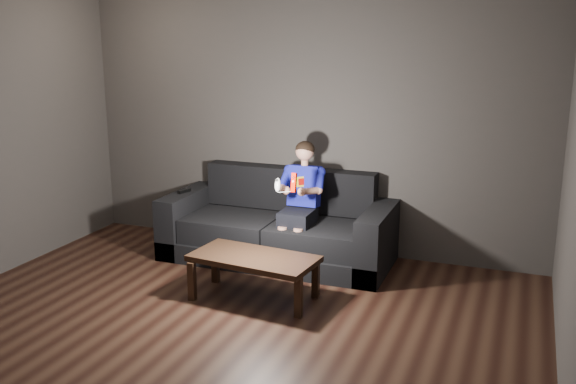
% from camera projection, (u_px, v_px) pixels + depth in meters
% --- Properties ---
extents(floor, '(5.00, 5.00, 0.00)m').
position_uv_depth(floor, '(195.00, 349.00, 4.74)').
color(floor, black).
rests_on(floor, ground).
extents(back_wall, '(5.00, 0.04, 2.70)m').
position_uv_depth(back_wall, '(307.00, 124.00, 6.68)').
color(back_wall, '#403B39').
rests_on(back_wall, ground).
extents(sofa, '(2.31, 1.00, 0.89)m').
position_uv_depth(sofa, '(279.00, 231.00, 6.58)').
color(sofa, black).
rests_on(sofa, floor).
extents(child, '(0.46, 0.56, 1.12)m').
position_uv_depth(child, '(301.00, 192.00, 6.32)').
color(child, black).
rests_on(child, sofa).
extents(wii_remote_red, '(0.04, 0.07, 0.18)m').
position_uv_depth(wii_remote_red, '(294.00, 182.00, 5.85)').
color(wii_remote_red, '#EE1500').
rests_on(wii_remote_red, child).
extents(nunchuk_white, '(0.07, 0.09, 0.14)m').
position_uv_depth(nunchuk_white, '(278.00, 185.00, 5.92)').
color(nunchuk_white, silver).
rests_on(nunchuk_white, child).
extents(wii_remote_black, '(0.08, 0.17, 0.03)m').
position_uv_depth(wii_remote_black, '(184.00, 191.00, 6.77)').
color(wii_remote_black, black).
rests_on(wii_remote_black, sofa).
extents(coffee_table, '(1.14, 0.65, 0.39)m').
position_uv_depth(coffee_table, '(254.00, 262.00, 5.56)').
color(coffee_table, black).
rests_on(coffee_table, floor).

